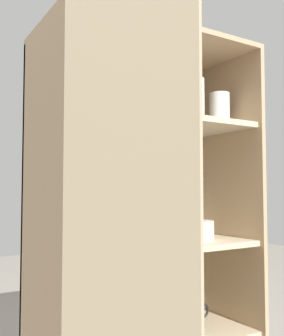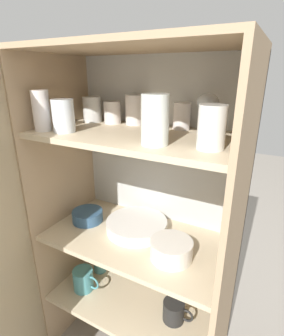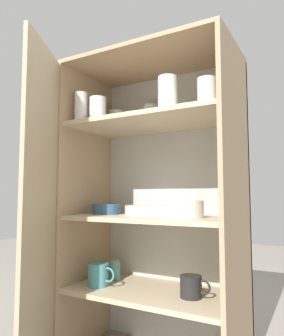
# 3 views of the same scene
# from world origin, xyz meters

# --- Properties ---
(cupboard_back_panel) EXTENTS (0.76, 0.02, 1.33)m
(cupboard_back_panel) POSITION_xyz_m (0.00, 0.40, 0.66)
(cupboard_back_panel) COLOR silver
(cupboard_back_panel) RESTS_ON ground_plane
(cupboard_side_left) EXTENTS (0.02, 0.43, 1.33)m
(cupboard_side_left) POSITION_xyz_m (-0.37, 0.20, 0.66)
(cupboard_side_left) COLOR tan
(cupboard_side_left) RESTS_ON ground_plane
(cupboard_side_right) EXTENTS (0.02, 0.43, 1.33)m
(cupboard_side_right) POSITION_xyz_m (0.37, 0.20, 0.66)
(cupboard_side_right) COLOR tan
(cupboard_side_right) RESTS_ON ground_plane
(cupboard_top_panel) EXTENTS (0.76, 0.43, 0.02)m
(cupboard_top_panel) POSITION_xyz_m (0.00, 0.20, 1.34)
(cupboard_top_panel) COLOR tan
(cupboard_top_panel) RESTS_ON cupboard_side_left
(shelf_board_lower) EXTENTS (0.73, 0.39, 0.02)m
(shelf_board_lower) POSITION_xyz_m (0.00, 0.20, 0.30)
(shelf_board_lower) COLOR beige
(shelf_board_middle) EXTENTS (0.73, 0.39, 0.02)m
(shelf_board_middle) POSITION_xyz_m (0.00, 0.20, 0.62)
(shelf_board_middle) COLOR beige
(shelf_board_upper) EXTENTS (0.73, 0.39, 0.02)m
(shelf_board_upper) POSITION_xyz_m (0.00, 0.20, 1.05)
(shelf_board_upper) COLOR beige
(cupboard_door) EXTENTS (0.19, 0.34, 1.33)m
(cupboard_door) POSITION_xyz_m (-0.29, -0.19, 0.66)
(cupboard_door) COLOR tan
(cupboard_door) RESTS_ON ground_plane
(tumbler_glass_0) EXTENTS (0.07, 0.07, 0.12)m
(tumbler_glass_0) POSITION_xyz_m (-0.08, 0.34, 1.12)
(tumbler_glass_0) COLOR silver
(tumbler_glass_0) RESTS_ON shelf_board_upper
(tumbler_glass_1) EXTENTS (0.08, 0.08, 0.11)m
(tumbler_glass_1) POSITION_xyz_m (-0.28, 0.31, 1.11)
(tumbler_glass_1) COLOR white
(tumbler_glass_1) RESTS_ON shelf_board_upper
(tumbler_glass_2) EXTENTS (0.06, 0.06, 0.14)m
(tumbler_glass_2) POSITION_xyz_m (-0.31, 0.07, 1.13)
(tumbler_glass_2) COLOR silver
(tumbler_glass_2) RESTS_ON shelf_board_upper
(tumbler_glass_3) EXTENTS (0.08, 0.08, 0.15)m
(tumbler_glass_3) POSITION_xyz_m (0.13, 0.09, 1.13)
(tumbler_glass_3) COLOR white
(tumbler_glass_3) RESTS_ON shelf_board_upper
(tumbler_glass_4) EXTENTS (0.08, 0.08, 0.11)m
(tumbler_glass_4) POSITION_xyz_m (-0.23, 0.09, 1.12)
(tumbler_glass_4) COLOR white
(tumbler_glass_4) RESTS_ON shelf_board_upper
(tumbler_glass_5) EXTENTS (0.06, 0.06, 0.10)m
(tumbler_glass_5) POSITION_xyz_m (0.12, 0.33, 1.11)
(tumbler_glass_5) COLOR silver
(tumbler_glass_5) RESTS_ON shelf_board_upper
(tumbler_glass_6) EXTENTS (0.07, 0.07, 0.09)m
(tumbler_glass_6) POSITION_xyz_m (-0.18, 0.32, 1.10)
(tumbler_glass_6) COLOR silver
(tumbler_glass_6) RESTS_ON shelf_board_upper
(tumbler_glass_7) EXTENTS (0.08, 0.08, 0.12)m
(tumbler_glass_7) POSITION_xyz_m (0.29, 0.12, 1.12)
(tumbler_glass_7) COLOR white
(tumbler_glass_7) RESTS_ON shelf_board_upper
(wine_glass_0) EXTENTS (0.07, 0.07, 0.14)m
(wine_glass_0) POSITION_xyz_m (0.22, 0.31, 1.16)
(wine_glass_0) COLOR white
(wine_glass_0) RESTS_ON shelf_board_upper
(plate_stack_white) EXTENTS (0.26, 0.26, 0.04)m
(plate_stack_white) POSITION_xyz_m (-0.02, 0.24, 0.65)
(plate_stack_white) COLOR white
(plate_stack_white) RESTS_ON shelf_board_middle
(mixing_bowl_large) EXTENTS (0.15, 0.15, 0.07)m
(mixing_bowl_large) POSITION_xyz_m (0.17, 0.15, 0.66)
(mixing_bowl_large) COLOR silver
(mixing_bowl_large) RESTS_ON shelf_board_middle
(serving_bowl_small) EXTENTS (0.14, 0.14, 0.05)m
(serving_bowl_small) POSITION_xyz_m (-0.25, 0.20, 0.65)
(serving_bowl_small) COLOR #33567A
(serving_bowl_small) RESTS_ON shelf_board_middle
(coffee_mug_primary) EXTENTS (0.13, 0.09, 0.09)m
(coffee_mug_primary) POSITION_xyz_m (0.19, 0.17, 0.35)
(coffee_mug_primary) COLOR black
(coffee_mug_primary) RESTS_ON shelf_board_lower
(coffee_mug_extra_1) EXTENTS (0.14, 0.09, 0.10)m
(coffee_mug_extra_1) POSITION_xyz_m (-0.24, 0.12, 0.36)
(coffee_mug_extra_1) COLOR teal
(coffee_mug_extra_1) RESTS_ON shelf_board_lower
(storage_jar) EXTENTS (0.06, 0.06, 0.10)m
(storage_jar) POSITION_xyz_m (-0.25, 0.26, 0.35)
(storage_jar) COLOR #5BA3A8
(storage_jar) RESTS_ON shelf_board_lower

